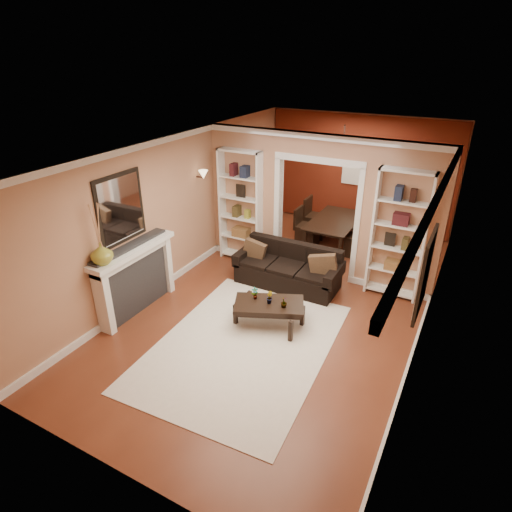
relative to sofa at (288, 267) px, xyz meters
The scene contains 30 objects.
floor 0.63m from the sofa, 63.09° to the right, with size 8.00×8.00×0.00m, color brown.
ceiling 2.37m from the sofa, 63.09° to the right, with size 8.00×8.00×0.00m, color white.
wall_back 3.69m from the sofa, 86.32° to the left, with size 8.00×8.00×0.00m, color tan.
wall_front 4.56m from the sofa, 87.06° to the right, with size 8.00×8.00×0.00m, color tan.
wall_left 2.29m from the sofa, 167.45° to the right, with size 8.00×8.00×0.00m, color tan.
wall_right 2.70m from the sofa, 10.29° to the right, with size 8.00×8.00×0.00m, color tan.
partition_wall 1.25m from the sofa, 73.06° to the left, with size 4.50×0.15×2.70m, color tan.
red_back_panel 3.65m from the sofa, 86.29° to the left, with size 4.44×0.04×2.64m, color maroon.
dining_window 3.68m from the sofa, 86.24° to the left, with size 0.78×0.03×0.98m, color #8CA5CC.
area_rug 2.02m from the sofa, 84.96° to the right, with size 2.42×3.39×0.01m, color silver.
sofa is the anchor object (origin of this frame).
pillow_left 0.72m from the sofa, behind, with size 0.42×0.12×0.42m, color brown.
pillow_right 0.73m from the sofa, ahead, with size 0.47×0.13×0.47m, color brown.
coffee_table 1.36m from the sofa, 78.46° to the right, with size 1.09×0.59×0.41m, color black.
plant_left 1.32m from the sofa, 89.32° to the right, with size 0.11×0.07×0.21m, color #336626.
plant_center 1.35m from the sofa, 78.46° to the right, with size 0.11×0.09×0.20m, color #336626.
plant_right 1.42m from the sofa, 68.36° to the right, with size 0.10×0.10×0.17m, color #336626.
bookshelf_left 1.63m from the sofa, 156.30° to the left, with size 0.90×0.30×2.30m, color white.
bookshelf_right 2.02m from the sofa, 18.06° to the left, with size 0.90×0.30×2.30m, color white.
fireplace 2.70m from the sofa, 133.67° to the right, with size 0.32×1.70×1.16m, color white.
vase 3.31m from the sofa, 125.94° to the right, with size 0.32×0.32×0.34m, color olive.
mirror 3.13m from the sofa, 135.75° to the right, with size 0.03×0.95×1.10m, color silver.
wall_sconce 2.41m from the sofa, behind, with size 0.18×0.18×0.22m, color #FFE0A5.
framed_art 3.07m from the sofa, 30.74° to the right, with size 0.04×0.85×1.05m, color black.
dining_table 2.16m from the sofa, 84.69° to the left, with size 0.96×1.72×0.60m, color black.
dining_chair_nw 1.88m from the sofa, 100.71° to the left, with size 0.44×0.44×0.88m, color black.
dining_chair_ne 2.00m from the sofa, 67.94° to the left, with size 0.41×0.41×0.82m, color black.
dining_chair_sw 2.48m from the sofa, 98.13° to the left, with size 0.47×0.47×0.95m, color black.
dining_chair_se 2.56m from the sofa, 72.99° to the left, with size 0.43×0.43×0.88m, color black.
chandelier 2.79m from the sofa, 84.20° to the left, with size 0.50×0.50×0.30m, color #311B16.
Camera 1 is at (2.56, -6.02, 4.05)m, focal length 30.00 mm.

